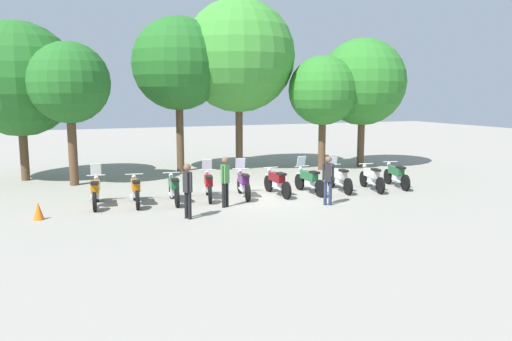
# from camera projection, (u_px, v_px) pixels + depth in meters

# --- Properties ---
(ground_plane) EXTENTS (80.00, 80.00, 0.00)m
(ground_plane) POSITION_uv_depth(u_px,v_px,m) (261.00, 196.00, 18.62)
(ground_plane) COLOR gray
(motorcycle_0) EXTENTS (0.67, 2.18, 1.37)m
(motorcycle_0) POSITION_uv_depth(u_px,v_px,m) (96.00, 191.00, 16.94)
(motorcycle_0) COLOR black
(motorcycle_0) RESTS_ON ground_plane
(motorcycle_1) EXTENTS (0.62, 2.19, 0.99)m
(motorcycle_1) POSITION_uv_depth(u_px,v_px,m) (136.00, 190.00, 17.17)
(motorcycle_1) COLOR black
(motorcycle_1) RESTS_ON ground_plane
(motorcycle_2) EXTENTS (0.62, 2.19, 0.99)m
(motorcycle_2) POSITION_uv_depth(u_px,v_px,m) (174.00, 188.00, 17.52)
(motorcycle_2) COLOR black
(motorcycle_2) RESTS_ON ground_plane
(motorcycle_3) EXTENTS (0.77, 2.16, 1.37)m
(motorcycle_3) POSITION_uv_depth(u_px,v_px,m) (208.00, 185.00, 18.13)
(motorcycle_3) COLOR black
(motorcycle_3) RESTS_ON ground_plane
(motorcycle_4) EXTENTS (0.72, 2.17, 1.37)m
(motorcycle_4) POSITION_uv_depth(u_px,v_px,m) (243.00, 183.00, 18.45)
(motorcycle_4) COLOR black
(motorcycle_4) RESTS_ON ground_plane
(motorcycle_5) EXTENTS (0.62, 2.19, 0.99)m
(motorcycle_5) POSITION_uv_depth(u_px,v_px,m) (277.00, 182.00, 18.79)
(motorcycle_5) COLOR black
(motorcycle_5) RESTS_ON ground_plane
(motorcycle_6) EXTENTS (0.62, 2.19, 1.37)m
(motorcycle_6) POSITION_uv_depth(u_px,v_px,m) (309.00, 180.00, 19.15)
(motorcycle_6) COLOR black
(motorcycle_6) RESTS_ON ground_plane
(motorcycle_7) EXTENTS (0.65, 2.19, 1.37)m
(motorcycle_7) POSITION_uv_depth(u_px,v_px,m) (339.00, 178.00, 19.59)
(motorcycle_7) COLOR black
(motorcycle_7) RESTS_ON ground_plane
(motorcycle_8) EXTENTS (0.73, 2.17, 0.99)m
(motorcycle_8) POSITION_uv_depth(u_px,v_px,m) (371.00, 177.00, 19.78)
(motorcycle_8) COLOR black
(motorcycle_8) RESTS_ON ground_plane
(motorcycle_9) EXTENTS (0.75, 2.17, 0.99)m
(motorcycle_9) POSITION_uv_depth(u_px,v_px,m) (396.00, 175.00, 20.39)
(motorcycle_9) COLOR black
(motorcycle_9) RESTS_ON ground_plane
(person_0) EXTENTS (0.39, 0.30, 1.70)m
(person_0) POSITION_uv_depth(u_px,v_px,m) (225.00, 178.00, 16.70)
(person_0) COLOR black
(person_0) RESTS_ON ground_plane
(person_1) EXTENTS (0.29, 0.40, 1.69)m
(person_1) POSITION_uv_depth(u_px,v_px,m) (188.00, 187.00, 15.14)
(person_1) COLOR black
(person_1) RESTS_ON ground_plane
(person_2) EXTENTS (0.38, 0.31, 1.68)m
(person_2) POSITION_uv_depth(u_px,v_px,m) (328.00, 177.00, 17.01)
(person_2) COLOR #232D4C
(person_2) RESTS_ON ground_plane
(tree_0) EXTENTS (4.89, 4.89, 6.83)m
(tree_0) POSITION_uv_depth(u_px,v_px,m) (19.00, 79.00, 21.42)
(tree_0) COLOR brown
(tree_0) RESTS_ON ground_plane
(tree_1) EXTENTS (3.30, 3.30, 5.86)m
(tree_1) POSITION_uv_depth(u_px,v_px,m) (69.00, 83.00, 20.27)
(tree_1) COLOR brown
(tree_1) RESTS_ON ground_plane
(tree_2) EXTENTS (4.43, 4.43, 7.40)m
(tree_2) POSITION_uv_depth(u_px,v_px,m) (178.00, 64.00, 23.86)
(tree_2) COLOR brown
(tree_2) RESTS_ON ground_plane
(tree_3) EXTENTS (5.53, 5.53, 8.38)m
(tree_3) POSITION_uv_depth(u_px,v_px,m) (239.00, 56.00, 24.64)
(tree_3) COLOR brown
(tree_3) RESTS_ON ground_plane
(tree_4) EXTENTS (3.39, 3.39, 5.62)m
(tree_4) POSITION_uv_depth(u_px,v_px,m) (323.00, 91.00, 24.57)
(tree_4) COLOR brown
(tree_4) RESTS_ON ground_plane
(tree_5) EXTENTS (4.41, 4.41, 6.56)m
(tree_5) POSITION_uv_depth(u_px,v_px,m) (363.00, 82.00, 25.61)
(tree_5) COLOR brown
(tree_5) RESTS_ON ground_plane
(traffic_cone) EXTENTS (0.32, 0.32, 0.55)m
(traffic_cone) POSITION_uv_depth(u_px,v_px,m) (38.00, 211.00, 15.12)
(traffic_cone) COLOR orange
(traffic_cone) RESTS_ON ground_plane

